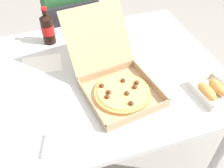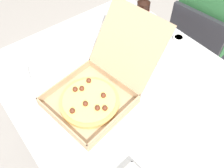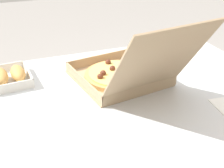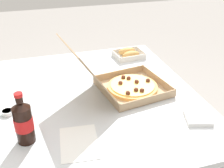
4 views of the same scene
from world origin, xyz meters
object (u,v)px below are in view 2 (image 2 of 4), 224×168
Objects in this scene: diner_person at (210,21)px; dipping_sauce_cup at (178,38)px; chair at (197,50)px; napkin_pile at (18,77)px; paper_menu at (107,33)px; cola_bottle at (143,13)px; pizza_box_open at (96,90)px.

dipping_sauce_cup is at bearing -84.69° from diner_person.
napkin_pile is (-0.26, -1.13, 0.28)m from chair.
chair is 0.70m from paper_menu.
dipping_sauce_cup is (0.03, -0.31, 0.28)m from chair.
chair is at bearing -82.85° from diner_person.
diner_person reaches higher than napkin_pile.
paper_menu is at bearing -111.58° from diner_person.
cola_bottle is (-0.19, -0.39, 0.36)m from chair.
chair is at bearing 94.09° from pizza_box_open.
pizza_box_open is (0.06, -0.89, 0.32)m from chair.
chair is 1.19m from napkin_pile.
diner_person is at bearing 77.96° from napkin_pile.
dipping_sauce_cup is at bearing 20.92° from cola_bottle.
paper_menu is at bearing -135.70° from dipping_sauce_cup.
chair is at bearing 71.28° from paper_menu.
paper_menu is at bearing -114.07° from chair.
paper_menu is (-0.26, -0.64, 0.06)m from diner_person.
cola_bottle is 0.75m from napkin_pile.
paper_menu is at bearing -110.33° from cola_bottle.
diner_person reaches higher than pizza_box_open.
pizza_box_open is 2.45× the size of cola_bottle.
diner_person is 10.46× the size of napkin_pile.
chair is at bearing 94.97° from dipping_sauce_cup.
diner_person is 5.14× the size of cola_bottle.
pizza_box_open reaches higher than napkin_pile.
cola_bottle is at bearing -112.14° from diner_person.
diner_person is 0.70m from paper_menu.
napkin_pile is at bearing -109.21° from dipping_sauce_cup.
diner_person is at bearing 67.86° from cola_bottle.
diner_person is at bearing 95.31° from dipping_sauce_cup.
pizza_box_open is 0.45m from paper_menu.
diner_person reaches higher than paper_menu.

